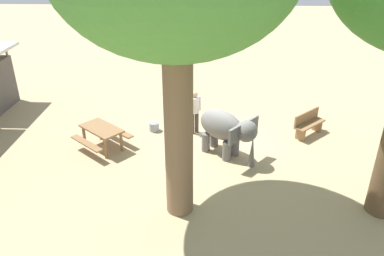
% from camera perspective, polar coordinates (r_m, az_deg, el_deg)
% --- Properties ---
extents(ground_plane, '(60.00, 60.00, 0.00)m').
position_cam_1_polar(ground_plane, '(13.07, 4.68, -2.84)').
color(ground_plane, tan).
extents(elephant, '(1.98, 2.05, 1.50)m').
position_cam_1_polar(elephant, '(12.16, 5.18, -0.12)').
color(elephant, slate).
rests_on(elephant, ground_plane).
extents(person_handler, '(0.32, 0.44, 1.62)m').
position_cam_1_polar(person_handler, '(13.55, 0.40, 2.85)').
color(person_handler, '#3F3833').
rests_on(person_handler, ground_plane).
extents(wooden_bench, '(1.25, 1.29, 0.88)m').
position_cam_1_polar(wooden_bench, '(14.23, 17.04, 0.72)').
color(wooden_bench, olive).
rests_on(wooden_bench, ground_plane).
extents(picnic_table_near, '(2.10, 2.10, 0.78)m').
position_cam_1_polar(picnic_table_near, '(13.03, -13.35, -0.70)').
color(picnic_table_near, olive).
rests_on(picnic_table_near, ground_plane).
extents(feed_bucket, '(0.36, 0.36, 0.32)m').
position_cam_1_polar(feed_bucket, '(14.10, -5.70, 0.19)').
color(feed_bucket, gray).
rests_on(feed_bucket, ground_plane).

